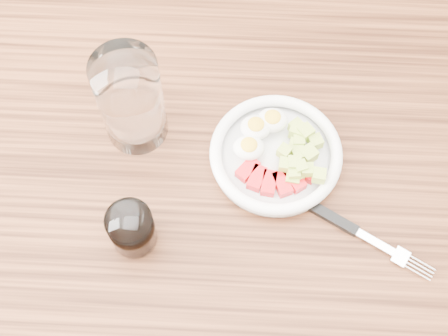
% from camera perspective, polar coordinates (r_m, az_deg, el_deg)
% --- Properties ---
extents(ground, '(4.00, 4.00, 0.00)m').
position_cam_1_polar(ground, '(1.62, 0.34, -12.32)').
color(ground, brown).
rests_on(ground, ground).
extents(dining_table, '(1.50, 0.90, 0.77)m').
position_cam_1_polar(dining_table, '(0.97, 0.56, -3.79)').
color(dining_table, brown).
rests_on(dining_table, ground).
extents(bowl, '(0.19, 0.19, 0.04)m').
position_cam_1_polar(bowl, '(0.88, 4.75, 1.38)').
color(bowl, white).
rests_on(bowl, dining_table).
extents(fork, '(0.20, 0.12, 0.01)m').
position_cam_1_polar(fork, '(0.87, 10.79, -5.03)').
color(fork, black).
rests_on(fork, dining_table).
extents(water_glass, '(0.09, 0.09, 0.16)m').
position_cam_1_polar(water_glass, '(0.86, -8.52, 6.15)').
color(water_glass, white).
rests_on(water_glass, dining_table).
extents(coffee_glass, '(0.06, 0.06, 0.07)m').
position_cam_1_polar(coffee_glass, '(0.83, -8.44, -5.53)').
color(coffee_glass, white).
rests_on(coffee_glass, dining_table).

